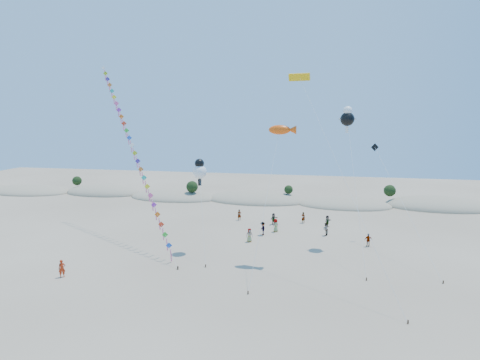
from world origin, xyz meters
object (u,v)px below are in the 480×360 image
Objects in this scene: fish_kite at (282,130)px; flyer_foreground at (62,269)px; parafoil_kite at (301,81)px; kite_train at (131,143)px.

fish_kite is 8.44× the size of flyer_foreground.
flyer_foreground is at bearing -154.26° from parafoil_kite.
parafoil_kite is 11.56× the size of flyer_foreground.
fish_kite is at bearing -146.27° from parafoil_kite.
fish_kite is 0.73× the size of parafoil_kite.
kite_train is 1.60× the size of fish_kite.
fish_kite is 5.58m from parafoil_kite.
kite_train is 23.22m from parafoil_kite.
parafoil_kite is at bearing -10.54° from kite_train.
parafoil_kite is at bearing 33.73° from fish_kite.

